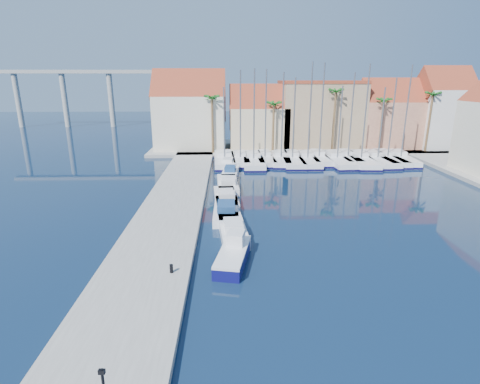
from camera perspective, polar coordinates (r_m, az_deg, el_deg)
The scene contains 37 objects.
ground at distance 23.56m, azimuth 7.17°, elevation -14.79°, with size 260.00×260.00×0.00m, color #081931.
quay_west at distance 35.82m, azimuth -10.62°, elevation -3.09°, with size 6.00×77.00×0.50m, color gray.
shore_north at distance 70.15m, azimuth 9.32°, elevation 6.77°, with size 54.00×16.00×0.50m, color gray.
bollard at distance 24.58m, azimuth -10.42°, elevation -11.41°, with size 0.22×0.22×0.56m, color black.
fishing_boat at distance 26.41m, azimuth -1.00°, elevation -9.40°, with size 2.79×5.59×1.87m.
motorboat_west_0 at distance 30.76m, azimuth -1.12°, elevation -5.68°, with size 2.62×6.57×1.40m.
motorboat_west_1 at distance 35.14m, azimuth -2.11°, elevation -2.76°, with size 2.34×7.10×1.40m.
motorboat_west_2 at distance 38.71m, azimuth -2.16°, elevation -0.88°, with size 2.75×7.02×1.40m.
motorboat_west_3 at distance 43.72m, azimuth -1.90°, elevation 1.22°, with size 2.63×7.23×1.40m.
motorboat_west_4 at distance 49.49m, azimuth -1.46°, elevation 3.09°, with size 2.45×6.14×1.40m.
motorboat_west_5 at distance 54.40m, azimuth -1.80°, elevation 4.35°, with size 2.52×6.19×1.40m.
motorboat_west_6 at distance 59.85m, azimuth -2.12°, elevation 5.51°, with size 2.00×5.55×1.40m.
sailboat_0 at distance 57.05m, azimuth -2.37°, elevation 4.99°, with size 3.42×11.57×11.20m.
sailboat_1 at distance 57.22m, azimuth 0.02°, elevation 5.10°, with size 2.78×9.27×13.50m.
sailboat_2 at distance 56.53m, azimuth 2.05°, elevation 4.90°, with size 3.26×11.62×13.70m.
sailboat_3 at distance 57.68m, azimuth 3.73°, elevation 5.15°, with size 2.96×9.76×13.64m.
sailboat_4 at distance 57.67m, azimuth 6.25°, elevation 5.07°, with size 3.44×10.09×13.23m.
sailboat_5 at distance 57.69m, azimuth 7.89°, elevation 4.99°, with size 3.39×11.38×12.52m.
sailboat_6 at distance 57.85m, azimuth 10.15°, elevation 4.95°, with size 3.12×10.81×14.61m.
sailboat_7 at distance 59.27m, azimuth 11.84°, elevation 5.15°, with size 2.87×9.83×14.52m.
sailboat_8 at distance 58.86m, azimuth 14.37°, elevation 4.84°, with size 3.66×11.74×11.36m.
sailboat_9 at distance 60.50m, azimuth 15.95°, elevation 5.08°, with size 2.69×9.53×13.19m.
sailboat_10 at distance 59.84m, azimuth 17.80°, elevation 4.78°, with size 3.84×11.97×14.34m.
sailboat_11 at distance 61.01m, azimuth 19.98°, elevation 4.76°, with size 3.51×11.42×11.16m.
sailboat_12 at distance 62.17m, azimuth 21.31°, elevation 4.85°, with size 3.24×11.31×12.44m.
sailboat_13 at distance 62.85m, azimuth 23.09°, elevation 4.80°, with size 3.53×10.73×14.25m.
building_0 at distance 67.34m, azimuth -7.56°, elevation 11.82°, with size 12.30×9.00×13.50m.
building_1 at distance 67.36m, azimuth 2.88°, elevation 10.90°, with size 10.30×8.00×11.00m.
building_2 at distance 70.01m, azimuth 12.02°, elevation 11.58°, with size 14.20×10.20×11.50m.
building_3 at distance 72.88m, azimuth 21.55°, elevation 10.67°, with size 10.30×8.00×12.00m.
building_4 at distance 75.89m, azimuth 28.30°, elevation 10.89°, with size 8.30×8.00×14.00m.
palm_0 at distance 61.91m, azimuth -4.31°, elevation 13.86°, with size 2.60×2.60×10.15m.
palm_1 at distance 62.36m, azimuth 5.17°, elevation 12.99°, with size 2.60×2.60×9.15m.
palm_2 at distance 64.24m, azimuth 14.40°, elevation 14.34°, with size 2.60×2.60×11.15m.
palm_3 at distance 66.92m, azimuth 21.06°, elevation 12.64°, with size 2.60×2.60×9.65m.
palm_4 at distance 70.32m, azimuth 27.32°, elevation 12.83°, with size 2.60×2.60×10.65m.
viaduct at distance 107.83m, azimuth -21.87°, elevation 14.64°, with size 48.00×2.20×14.45m.
Camera 1 is at (-3.49, -19.77, 12.33)m, focal length 28.00 mm.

